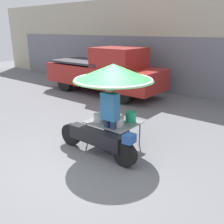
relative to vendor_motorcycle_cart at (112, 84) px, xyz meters
The scene contains 5 objects.
ground_plane 1.78m from the vendor_motorcycle_cart, 86.27° to the right, with size 36.00×36.00×0.00m, color slate.
shopfront_building 6.72m from the vendor_motorcycle_cart, 89.49° to the left, with size 28.00×2.06×4.07m.
vendor_motorcycle_cart is the anchor object (origin of this frame).
vendor_person 0.70m from the vendor_motorcycle_cart, 57.61° to the right, with size 0.38×0.22×1.63m.
pickup_truck 5.22m from the vendor_motorcycle_cart, 131.74° to the left, with size 5.39×1.87×2.01m.
Camera 1 is at (3.40, -3.38, 2.70)m, focal length 40.00 mm.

